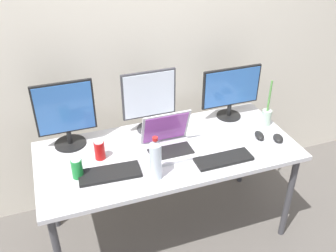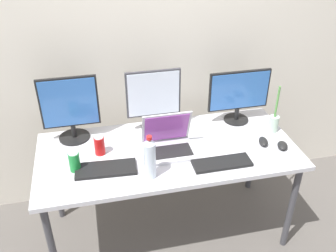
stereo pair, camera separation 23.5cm
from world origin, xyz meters
TOP-DOWN VIEW (x-y plane):
  - ground_plane at (0.00, 0.00)m, footprint 16.00×16.00m
  - wall_back at (0.00, 0.59)m, footprint 7.00×0.08m
  - work_desk at (0.00, 0.00)m, footprint 1.69×0.76m
  - monitor_left at (-0.60, 0.27)m, footprint 0.38×0.21m
  - monitor_center at (-0.04, 0.27)m, footprint 0.37×0.18m
  - monitor_right at (0.57, 0.25)m, footprint 0.45×0.18m
  - laptop_silver at (0.00, -0.00)m, footprint 0.32×0.26m
  - keyboard_main at (-0.41, -0.13)m, footprint 0.38×0.17m
  - keyboard_aux at (0.29, -0.23)m, footprint 0.37×0.13m
  - mouse_by_keyboard at (0.74, -0.15)m, footprint 0.10×0.12m
  - mouse_by_laptop at (0.64, -0.08)m, footprint 0.08×0.12m
  - water_bottle at (-0.16, -0.25)m, footprint 0.07×0.07m
  - soda_can_near_keyboard at (-0.44, 0.05)m, footprint 0.07×0.07m
  - soda_can_by_laptop at (-0.59, -0.09)m, footprint 0.07×0.07m
  - bamboo_vase at (0.77, 0.06)m, footprint 0.07×0.07m

SIDE VIEW (x-z plane):
  - ground_plane at x=0.00m, z-range 0.00..0.00m
  - work_desk at x=0.00m, z-range 0.31..1.05m
  - keyboard_main at x=-0.41m, z-range 0.74..0.76m
  - keyboard_aux at x=0.29m, z-range 0.74..0.76m
  - mouse_by_keyboard at x=0.74m, z-range 0.74..0.78m
  - mouse_by_laptop at x=0.64m, z-range 0.74..0.78m
  - laptop_silver at x=0.00m, z-range 0.67..0.93m
  - soda_can_near_keyboard at x=-0.44m, z-range 0.74..0.87m
  - soda_can_by_laptop at x=-0.59m, z-range 0.74..0.87m
  - bamboo_vase at x=0.77m, z-range 0.64..0.98m
  - water_bottle at x=-0.16m, z-range 0.73..1.01m
  - monitor_right at x=0.57m, z-range 0.76..1.15m
  - monitor_left at x=-0.60m, z-range 0.75..1.20m
  - monitor_center at x=-0.04m, z-range 0.76..1.20m
  - wall_back at x=0.00m, z-range 0.00..2.60m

